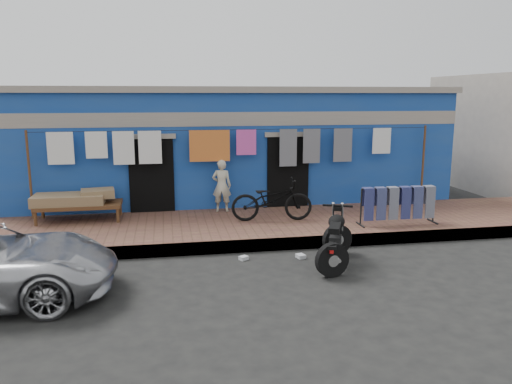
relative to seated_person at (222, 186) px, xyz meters
The scene contains 13 objects.
ground 4.32m from the seated_person, 83.51° to the right, with size 80.00×80.00×0.00m, color black.
sidewalk 1.51m from the seated_person, 68.29° to the right, with size 28.00×3.00×0.25m, color brown.
curb 2.80m from the seated_person, 79.78° to the right, with size 28.00×0.10×0.25m, color gray.
building 2.93m from the seated_person, 80.29° to the left, with size 12.20×5.20×3.36m.
clothesline 0.92m from the seated_person, 28.95° to the left, with size 10.06×0.06×2.10m.
seated_person is the anchor object (origin of this frame).
bicycle 1.56m from the seated_person, 47.85° to the right, with size 0.66×1.87×1.21m, color black.
motorcycle 4.11m from the seated_person, 65.42° to the right, with size 1.18×1.73×1.06m, color black, non-canonical shape.
charpoy 3.43m from the seated_person, behind, with size 2.03×0.97×0.68m, color brown, non-canonical shape.
jeans_rack 4.29m from the seated_person, 27.58° to the right, with size 1.86×0.39×0.89m, color black, non-canonical shape.
litter_a 3.25m from the seated_person, 88.86° to the right, with size 0.16×0.13×0.07m, color silver.
litter_b 3.67m from the seated_person, 58.20° to the right, with size 0.15×0.11×0.08m, color silver.
litter_c 3.54m from the seated_person, 69.83° to the right, with size 0.18×0.15×0.07m, color silver.
Camera 1 is at (-1.84, -8.08, 3.15)m, focal length 35.00 mm.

